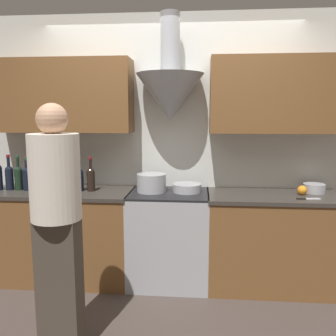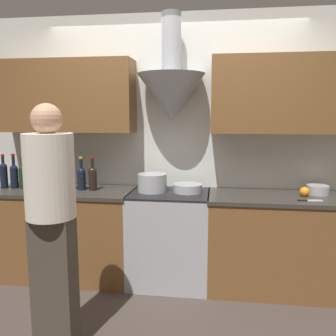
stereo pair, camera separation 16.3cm
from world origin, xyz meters
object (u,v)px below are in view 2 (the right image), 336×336
wine_bottle_8 (82,177)px  orange_fruit (305,192)px  wine_bottle_5 (51,176)px  mixing_bowl (188,188)px  stove_range (169,237)px  wine_bottle_6 (60,176)px  wine_bottle_0 (4,174)px  wine_bottle_9 (93,177)px  wine_bottle_4 (41,176)px  wine_bottle_7 (70,175)px  stock_pot (152,183)px  wine_bottle_2 (23,175)px  wine_bottle_1 (14,175)px  wine_bottle_3 (31,176)px  saucepan (318,190)px  person_foreground_left (52,218)px

wine_bottle_8 → orange_fruit: bearing=0.2°
wine_bottle_5 → mixing_bowl: size_ratio=1.14×
stove_range → wine_bottle_6: wine_bottle_6 is taller
wine_bottle_0 → wine_bottle_9: 0.92m
wine_bottle_4 → wine_bottle_6: bearing=1.8°
wine_bottle_7 → stock_pot: size_ratio=1.28×
stove_range → wine_bottle_2: (-1.48, -0.01, 0.57)m
stock_pot → mixing_bowl: 0.34m
wine_bottle_2 → wine_bottle_6: size_ratio=1.00×
stove_range → wine_bottle_1: (-1.57, -0.01, 0.58)m
wine_bottle_9 → wine_bottle_7: bearing=179.7°
wine_bottle_0 → wine_bottle_5: wine_bottle_0 is taller
stove_range → wine_bottle_3: bearing=-179.5°
stove_range → wine_bottle_4: size_ratio=2.60×
wine_bottle_7 → saucepan: size_ratio=1.80×
wine_bottle_2 → wine_bottle_3: (0.09, -0.01, -0.01)m
stove_range → stock_pot: bearing=172.3°
wine_bottle_9 → person_foreground_left: (0.11, -1.11, -0.08)m
saucepan → wine_bottle_7: bearing=-177.2°
orange_fruit → wine_bottle_6: bearing=-179.3°
wine_bottle_6 → wine_bottle_0: bearing=-179.4°
mixing_bowl → person_foreground_left: (-0.81, -1.15, 0.01)m
wine_bottle_8 → stock_pot: 0.70m
wine_bottle_3 → wine_bottle_6: 0.31m
stove_range → wine_bottle_1: 1.67m
mixing_bowl → saucepan: size_ratio=1.37×
wine_bottle_5 → stock_pot: size_ratio=1.12×
wine_bottle_1 → wine_bottle_5: size_ratio=1.11×
wine_bottle_1 → orange_fruit: 2.80m
wine_bottle_5 → wine_bottle_7: wine_bottle_7 is taller
wine_bottle_6 → person_foreground_left: (0.44, -1.09, -0.09)m
wine_bottle_9 → wine_bottle_4: bearing=-177.1°
wine_bottle_8 → wine_bottle_3: bearing=-178.3°
wine_bottle_4 → saucepan: bearing=3.1°
stock_pot → person_foreground_left: size_ratio=0.16×
wine_bottle_5 → wine_bottle_8: (0.30, 0.02, -0.00)m
wine_bottle_1 → wine_bottle_8: bearing=1.0°
wine_bottle_2 → mixing_bowl: wine_bottle_2 is taller
stove_range → wine_bottle_7: size_ratio=2.50×
wine_bottle_4 → wine_bottle_5: bearing=2.3°
wine_bottle_8 → mixing_bowl: 1.04m
wine_bottle_7 → mixing_bowl: (1.15, 0.04, -0.11)m
wine_bottle_2 → person_foreground_left: person_foreground_left is taller
wine_bottle_7 → wine_bottle_1: bearing=-178.7°
saucepan → person_foreground_left: bearing=-148.5°
wine_bottle_9 → orange_fruit: wine_bottle_9 is taller
wine_bottle_7 → person_foreground_left: size_ratio=0.21×
wine_bottle_8 → stock_pot: wine_bottle_8 is taller
wine_bottle_5 → person_foreground_left: size_ratio=0.18×
wine_bottle_0 → wine_bottle_5: (0.50, 0.00, -0.01)m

